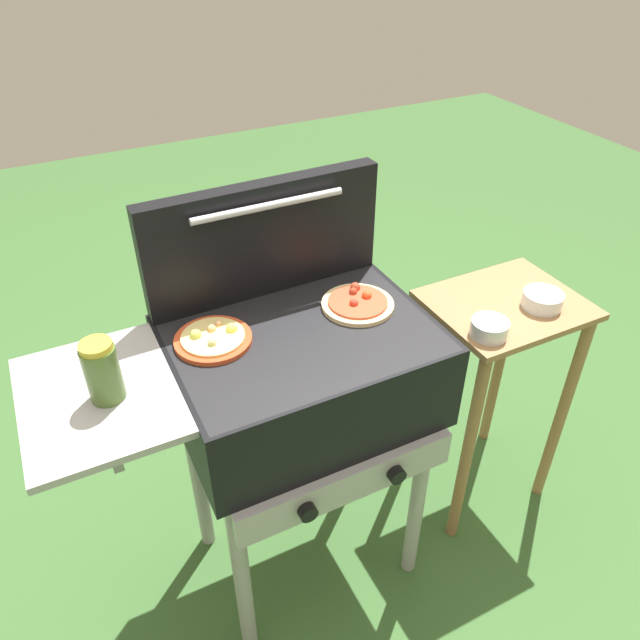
{
  "coord_description": "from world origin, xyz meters",
  "views": [
    {
      "loc": [
        -0.49,
        -1.07,
        1.78
      ],
      "look_at": [
        0.05,
        0.0,
        0.92
      ],
      "focal_mm": 34.18,
      "sensor_mm": 36.0,
      "label": 1
    }
  ],
  "objects_px": {
    "topping_bowl_near": "(489,329)",
    "sauce_jar": "(102,371)",
    "prep_table": "(494,363)",
    "topping_bowl_far": "(542,300)",
    "pizza_pepperoni": "(358,303)",
    "pizza_cheese": "(213,338)",
    "grill": "(298,380)"
  },
  "relations": [
    {
      "from": "topping_bowl_near",
      "to": "sauce_jar",
      "type": "bearing_deg",
      "value": 175.38
    },
    {
      "from": "prep_table",
      "to": "topping_bowl_far",
      "type": "height_order",
      "value": "topping_bowl_far"
    },
    {
      "from": "prep_table",
      "to": "topping_bowl_near",
      "type": "distance_m",
      "value": 0.31
    },
    {
      "from": "pizza_pepperoni",
      "to": "prep_table",
      "type": "relative_size",
      "value": 0.24
    },
    {
      "from": "pizza_cheese",
      "to": "sauce_jar",
      "type": "height_order",
      "value": "sauce_jar"
    },
    {
      "from": "prep_table",
      "to": "topping_bowl_near",
      "type": "xyz_separation_m",
      "value": [
        -0.15,
        -0.1,
        0.25
      ]
    },
    {
      "from": "prep_table",
      "to": "pizza_cheese",
      "type": "bearing_deg",
      "value": 176.01
    },
    {
      "from": "pizza_cheese",
      "to": "prep_table",
      "type": "bearing_deg",
      "value": -3.99
    },
    {
      "from": "pizza_cheese",
      "to": "topping_bowl_near",
      "type": "distance_m",
      "value": 0.73
    },
    {
      "from": "pizza_pepperoni",
      "to": "sauce_jar",
      "type": "bearing_deg",
      "value": -174.68
    },
    {
      "from": "grill",
      "to": "prep_table",
      "type": "relative_size",
      "value": 1.22
    },
    {
      "from": "sauce_jar",
      "to": "topping_bowl_far",
      "type": "xyz_separation_m",
      "value": [
        1.19,
        -0.04,
        -0.16
      ]
    },
    {
      "from": "sauce_jar",
      "to": "topping_bowl_near",
      "type": "relative_size",
      "value": 1.39
    },
    {
      "from": "topping_bowl_near",
      "to": "prep_table",
      "type": "bearing_deg",
      "value": 33.5
    },
    {
      "from": "topping_bowl_far",
      "to": "topping_bowl_near",
      "type": "bearing_deg",
      "value": -169.94
    },
    {
      "from": "pizza_pepperoni",
      "to": "sauce_jar",
      "type": "distance_m",
      "value": 0.64
    },
    {
      "from": "pizza_pepperoni",
      "to": "topping_bowl_far",
      "type": "xyz_separation_m",
      "value": [
        0.56,
        -0.1,
        -0.1
      ]
    },
    {
      "from": "grill",
      "to": "pizza_cheese",
      "type": "bearing_deg",
      "value": 161.01
    },
    {
      "from": "prep_table",
      "to": "topping_bowl_far",
      "type": "xyz_separation_m",
      "value": [
        0.07,
        -0.06,
        0.25
      ]
    },
    {
      "from": "pizza_pepperoni",
      "to": "sauce_jar",
      "type": "relative_size",
      "value": 1.31
    },
    {
      "from": "sauce_jar",
      "to": "topping_bowl_near",
      "type": "bearing_deg",
      "value": -4.62
    },
    {
      "from": "grill",
      "to": "topping_bowl_near",
      "type": "height_order",
      "value": "grill"
    },
    {
      "from": "prep_table",
      "to": "topping_bowl_far",
      "type": "distance_m",
      "value": 0.27
    },
    {
      "from": "grill",
      "to": "topping_bowl_far",
      "type": "distance_m",
      "value": 0.75
    },
    {
      "from": "pizza_cheese",
      "to": "prep_table",
      "type": "relative_size",
      "value": 0.23
    },
    {
      "from": "sauce_jar",
      "to": "topping_bowl_far",
      "type": "bearing_deg",
      "value": -1.84
    },
    {
      "from": "topping_bowl_near",
      "to": "pizza_pepperoni",
      "type": "bearing_deg",
      "value": 157.54
    },
    {
      "from": "pizza_cheese",
      "to": "prep_table",
      "type": "xyz_separation_m",
      "value": [
        0.86,
        -0.06,
        -0.35
      ]
    },
    {
      "from": "pizza_cheese",
      "to": "topping_bowl_near",
      "type": "height_order",
      "value": "pizza_cheese"
    },
    {
      "from": "prep_table",
      "to": "grill",
      "type": "bearing_deg",
      "value": -179.63
    },
    {
      "from": "sauce_jar",
      "to": "grill",
      "type": "bearing_deg",
      "value": 2.34
    },
    {
      "from": "pizza_cheese",
      "to": "prep_table",
      "type": "height_order",
      "value": "pizza_cheese"
    }
  ]
}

